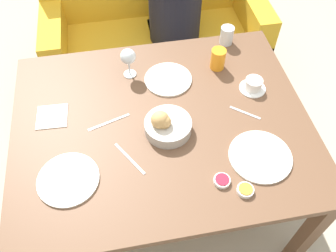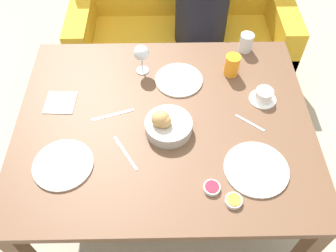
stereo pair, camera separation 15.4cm
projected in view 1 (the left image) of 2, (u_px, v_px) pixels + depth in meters
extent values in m
plane|color=#A89E89|center=(163.00, 195.00, 2.18)|extent=(10.00, 10.00, 0.00)
cube|color=brown|center=(162.00, 123.00, 1.62)|extent=(1.33, 1.08, 0.03)
cube|color=brown|center=(309.00, 233.00, 1.68)|extent=(0.06, 0.06, 0.70)
cube|color=brown|center=(48.00, 113.00, 2.13)|extent=(0.06, 0.06, 0.70)
cube|color=brown|center=(245.00, 86.00, 2.27)|extent=(0.06, 0.06, 0.70)
cube|color=gold|center=(156.00, 53.00, 2.65)|extent=(1.48, 0.70, 0.45)
cube|color=gold|center=(62.00, 54.00, 2.50)|extent=(0.14, 0.70, 0.65)
cube|color=gold|center=(245.00, 32.00, 2.64)|extent=(0.14, 0.70, 0.65)
cube|color=#23232D|center=(174.00, 61.00, 2.60)|extent=(0.32, 0.43, 0.45)
cylinder|color=black|center=(175.00, 3.00, 2.22)|extent=(0.33, 0.33, 0.51)
cylinder|color=#B2ADA3|center=(168.00, 126.00, 1.55)|extent=(0.21, 0.21, 0.05)
sphere|color=tan|center=(160.00, 120.00, 1.50)|extent=(0.08, 0.08, 0.08)
sphere|color=tan|center=(165.00, 122.00, 1.50)|extent=(0.06, 0.06, 0.06)
cylinder|color=silver|center=(68.00, 179.00, 1.41)|extent=(0.25, 0.25, 0.01)
cylinder|color=silver|center=(260.00, 156.00, 1.48)|extent=(0.26, 0.26, 0.01)
cylinder|color=silver|center=(168.00, 79.00, 1.76)|extent=(0.23, 0.23, 0.01)
cylinder|color=orange|center=(218.00, 59.00, 1.77)|extent=(0.07, 0.07, 0.11)
cylinder|color=silver|center=(227.00, 35.00, 1.90)|extent=(0.07, 0.07, 0.10)
cylinder|color=silver|center=(130.00, 74.00, 1.78)|extent=(0.06, 0.06, 0.00)
cylinder|color=silver|center=(129.00, 68.00, 1.75)|extent=(0.01, 0.01, 0.07)
sphere|color=silver|center=(128.00, 56.00, 1.69)|extent=(0.08, 0.08, 0.08)
cylinder|color=white|center=(252.00, 88.00, 1.72)|extent=(0.13, 0.13, 0.01)
cylinder|color=white|center=(254.00, 84.00, 1.70)|extent=(0.08, 0.08, 0.05)
cylinder|color=white|center=(222.00, 181.00, 1.41)|extent=(0.07, 0.07, 0.02)
cylinder|color=#A3192D|center=(222.00, 179.00, 1.40)|extent=(0.05, 0.05, 0.00)
cylinder|color=white|center=(245.00, 190.00, 1.38)|extent=(0.07, 0.07, 0.02)
cylinder|color=#C67F28|center=(246.00, 189.00, 1.37)|extent=(0.05, 0.05, 0.00)
cube|color=#B7B7BC|center=(109.00, 122.00, 1.60)|extent=(0.19, 0.07, 0.00)
cube|color=#B7B7BC|center=(130.00, 159.00, 1.48)|extent=(0.11, 0.17, 0.00)
cube|color=#B7B7BC|center=(245.00, 113.00, 1.63)|extent=(0.12, 0.10, 0.00)
cube|color=silver|center=(52.00, 116.00, 1.62)|extent=(0.14, 0.14, 0.00)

